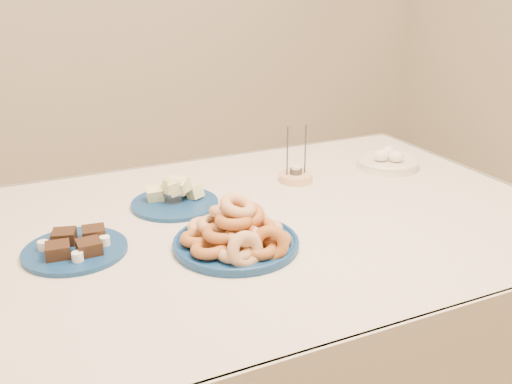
# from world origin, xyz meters

# --- Properties ---
(dining_table) EXTENTS (1.71, 1.11, 0.75)m
(dining_table) POSITION_xyz_m (0.00, 0.00, 0.64)
(dining_table) COLOR brown
(dining_table) RESTS_ON ground
(donut_platter) EXTENTS (0.32, 0.32, 0.14)m
(donut_platter) POSITION_xyz_m (-0.09, -0.13, 0.79)
(donut_platter) COLOR navy
(donut_platter) RESTS_ON dining_table
(melon_plate) EXTENTS (0.32, 0.32, 0.08)m
(melon_plate) POSITION_xyz_m (-0.14, 0.19, 0.78)
(melon_plate) COLOR navy
(melon_plate) RESTS_ON dining_table
(brownie_plate) EXTENTS (0.25, 0.25, 0.04)m
(brownie_plate) POSITION_xyz_m (-0.44, 0.01, 0.76)
(brownie_plate) COLOR navy
(brownie_plate) RESTS_ON dining_table
(candle_holder) EXTENTS (0.11, 0.11, 0.18)m
(candle_holder) POSITION_xyz_m (0.26, 0.21, 0.77)
(candle_holder) COLOR tan
(candle_holder) RESTS_ON dining_table
(egg_bowl) EXTENTS (0.27, 0.27, 0.07)m
(egg_bowl) POSITION_xyz_m (0.60, 0.20, 0.77)
(egg_bowl) COLOR beige
(egg_bowl) RESTS_ON dining_table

